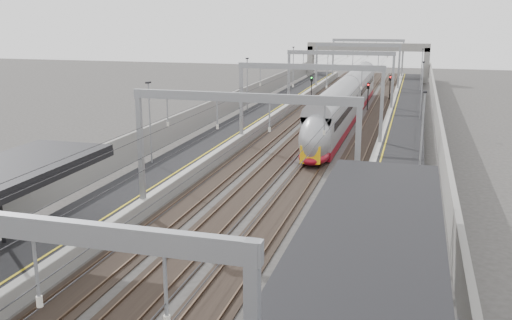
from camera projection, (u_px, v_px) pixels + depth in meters
The scene contains 11 objects.
platform_left at pixel (234, 132), 56.21m from camera, with size 4.00×120.00×1.00m, color black.
platform_right at pixel (401, 142), 52.01m from camera, with size 4.00×120.00×1.00m, color black.
tracks at pixel (314, 142), 54.22m from camera, with size 11.40×140.00×0.20m.
overhead_line at pixel (327, 71), 58.90m from camera, with size 13.00×140.00×6.60m.
overbridge at pixel (368, 52), 104.25m from camera, with size 22.00×2.20×6.90m.
wall_left at pixel (203, 120), 56.78m from camera, with size 0.30×120.00×3.20m, color gray.
wall_right at pixel (438, 132), 50.89m from camera, with size 0.30×120.00×3.20m, color gray.
train at pixel (345, 105), 63.82m from camera, with size 2.54×46.22×4.02m.
signal_green at pixel (312, 84), 80.15m from camera, with size 0.32×0.32×3.48m.
signal_red_near at pixel (368, 91), 71.95m from camera, with size 0.32×0.32×3.48m.
signal_red_far at pixel (390, 83), 81.01m from camera, with size 0.32×0.32×3.48m.
Camera 1 is at (9.05, -7.51, 11.65)m, focal length 40.00 mm.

